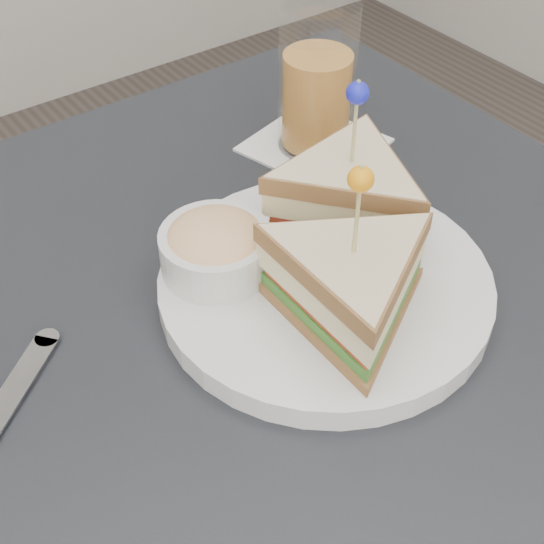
{
  "coord_description": "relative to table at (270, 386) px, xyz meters",
  "views": [
    {
      "loc": [
        -0.25,
        -0.35,
        1.21
      ],
      "look_at": [
        0.01,
        0.01,
        0.8
      ],
      "focal_mm": 50.0,
      "sensor_mm": 36.0,
      "label": 1
    }
  ],
  "objects": [
    {
      "name": "plate_meal",
      "position": [
        0.07,
        0.01,
        0.12
      ],
      "size": [
        0.32,
        0.3,
        0.17
      ],
      "rotation": [
        0.0,
        0.0,
        -0.01
      ],
      "color": "silver",
      "rests_on": "table"
    },
    {
      "name": "drink_set",
      "position": [
        0.2,
        0.19,
        0.15
      ],
      "size": [
        0.15,
        0.15,
        0.16
      ],
      "rotation": [
        0.0,
        0.0,
        0.26
      ],
      "color": "white",
      "rests_on": "table"
    },
    {
      "name": "table",
      "position": [
        0.0,
        0.0,
        0.0
      ],
      "size": [
        0.8,
        0.8,
        0.75
      ],
      "color": "black",
      "rests_on": "ground"
    }
  ]
}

